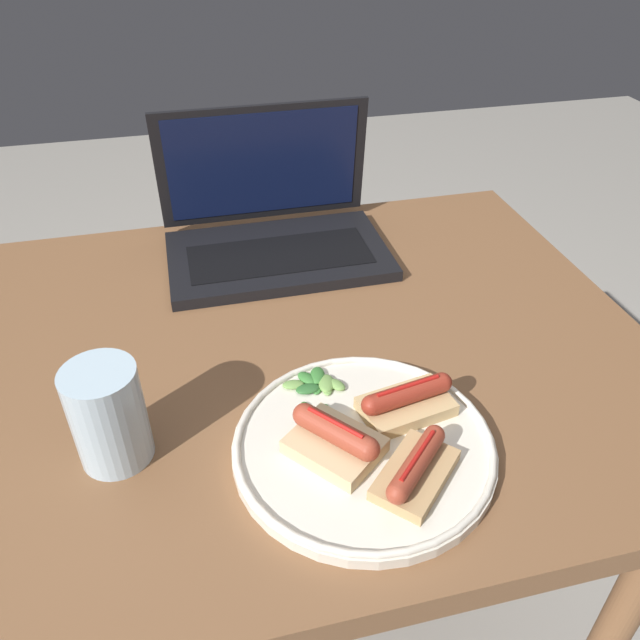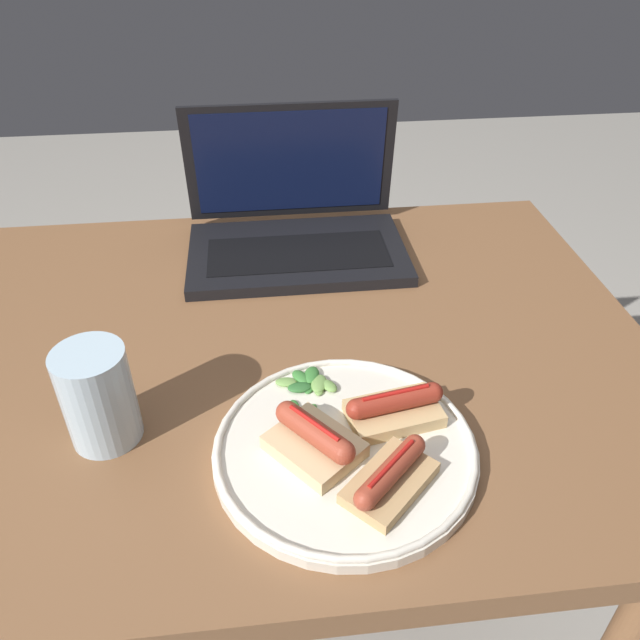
# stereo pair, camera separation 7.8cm
# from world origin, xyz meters

# --- Properties ---
(ground_plane) EXTENTS (6.00, 6.00, 0.00)m
(ground_plane) POSITION_xyz_m (0.00, 0.00, 0.00)
(ground_plane) COLOR #9E998E
(desk) EXTENTS (1.18, 0.77, 0.74)m
(desk) POSITION_xyz_m (0.00, 0.00, 0.66)
(desk) COLOR brown
(desk) RESTS_ON ground_plane
(laptop) EXTENTS (0.35, 0.24, 0.22)m
(laptop) POSITION_xyz_m (0.13, 0.25, 0.78)
(laptop) COLOR black
(laptop) RESTS_ON desk
(plate) EXTENTS (0.29, 0.29, 0.02)m
(plate) POSITION_xyz_m (0.15, -0.20, 0.75)
(plate) COLOR silver
(plate) RESTS_ON desk
(sausage_toast_left) EXTENTS (0.12, 0.12, 0.05)m
(sausage_toast_left) POSITION_xyz_m (0.11, -0.21, 0.77)
(sausage_toast_left) COLOR #D6B784
(sausage_toast_left) RESTS_ON plate
(sausage_toast_middle) EXTENTS (0.11, 0.08, 0.04)m
(sausage_toast_middle) POSITION_xyz_m (0.21, -0.17, 0.77)
(sausage_toast_middle) COLOR tan
(sausage_toast_middle) RESTS_ON plate
(sausage_toast_right) EXTENTS (0.11, 0.11, 0.04)m
(sausage_toast_right) POSITION_xyz_m (0.18, -0.26, 0.77)
(sausage_toast_right) COLOR tan
(sausage_toast_right) RESTS_ON plate
(salad_pile) EXTENTS (0.08, 0.08, 0.01)m
(salad_pile) POSITION_xyz_m (0.12, -0.10, 0.76)
(salad_pile) COLOR #709E4C
(salad_pile) RESTS_ON plate
(drinking_glass) EXTENTS (0.08, 0.08, 0.12)m
(drinking_glass) POSITION_xyz_m (-0.12, -0.14, 0.80)
(drinking_glass) COLOR silver
(drinking_glass) RESTS_ON desk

